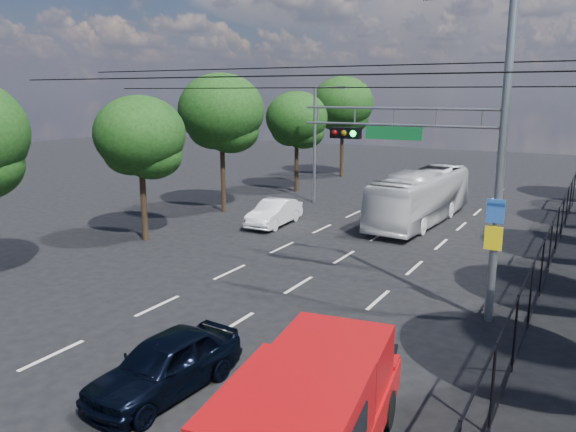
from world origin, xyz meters
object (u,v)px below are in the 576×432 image
Objects in this scene: signal_mast at (458,144)px; white_bus at (421,197)px; red_pickup at (312,413)px; navy_hatchback at (165,364)px; white_van at (274,213)px.

white_bus is (-4.44, 11.85, -3.87)m from signal_mast.
signal_mast is at bearing 88.23° from red_pickup.
signal_mast is at bearing -66.65° from white_bus.
navy_hatchback is 19.77m from white_bus.
navy_hatchback is 0.41× the size of white_bus.
white_van is (-10.78, 7.50, -4.58)m from signal_mast.
white_bus is at bearing 94.61° from navy_hatchback.
red_pickup is at bearing -6.51° from navy_hatchback.
signal_mast is 2.37× the size of navy_hatchback.
red_pickup reaches higher than white_van.
signal_mast is at bearing -38.19° from white_van.
navy_hatchback is at bearing -87.20° from white_bus.
navy_hatchback is (-4.18, 0.82, -0.49)m from red_pickup.
signal_mast is 1.54× the size of red_pickup.
white_bus is 7.72m from white_van.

